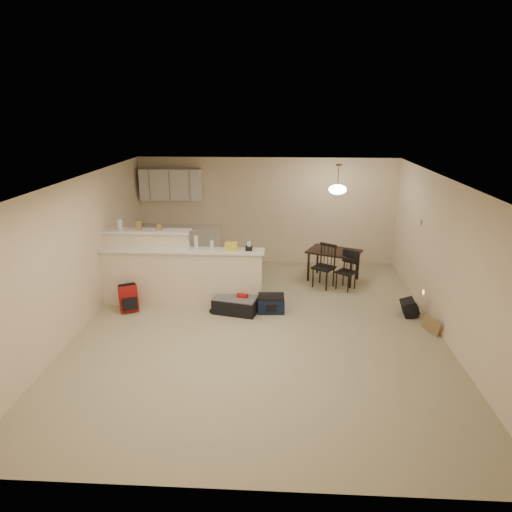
# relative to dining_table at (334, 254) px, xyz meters

# --- Properties ---
(room) EXTENTS (7.00, 7.02, 2.50)m
(room) POSITION_rel_dining_table_xyz_m (-1.48, -2.33, 0.66)
(room) COLOR #BBB18F
(room) RESTS_ON ground
(breakfast_bar) EXTENTS (3.08, 0.58, 1.39)m
(breakfast_bar) POSITION_rel_dining_table_xyz_m (-3.24, -1.35, 0.02)
(breakfast_bar) COLOR beige
(breakfast_bar) RESTS_ON ground
(upper_cabinets) EXTENTS (1.40, 0.34, 0.70)m
(upper_cabinets) POSITION_rel_dining_table_xyz_m (-3.68, 0.99, 1.31)
(upper_cabinets) COLOR white
(upper_cabinets) RESTS_ON room
(kitchen_counter) EXTENTS (1.80, 0.60, 0.90)m
(kitchen_counter) POSITION_rel_dining_table_xyz_m (-3.48, 0.86, -0.14)
(kitchen_counter) COLOR white
(kitchen_counter) RESTS_ON ground
(thermostat) EXTENTS (0.02, 0.12, 0.12)m
(thermostat) POSITION_rel_dining_table_xyz_m (1.50, -0.78, 0.91)
(thermostat) COLOR beige
(thermostat) RESTS_ON room
(jar) EXTENTS (0.10, 0.10, 0.20)m
(jar) POSITION_rel_dining_table_xyz_m (-4.16, -1.21, 0.90)
(jar) COLOR silver
(jar) RESTS_ON breakfast_bar
(cereal_box) EXTENTS (0.10, 0.07, 0.16)m
(cereal_box) POSITION_rel_dining_table_xyz_m (-3.80, -1.21, 0.88)
(cereal_box) COLOR #967A4D
(cereal_box) RESTS_ON breakfast_bar
(small_box) EXTENTS (0.08, 0.06, 0.12)m
(small_box) POSITION_rel_dining_table_xyz_m (-3.41, -1.21, 0.86)
(small_box) COLOR #967A4D
(small_box) RESTS_ON breakfast_bar
(bottle_a) EXTENTS (0.07, 0.07, 0.26)m
(bottle_a) POSITION_rel_dining_table_xyz_m (-2.69, -1.43, 0.63)
(bottle_a) COLOR silver
(bottle_a) RESTS_ON breakfast_bar
(bottle_b) EXTENTS (0.06, 0.06, 0.18)m
(bottle_b) POSITION_rel_dining_table_xyz_m (-2.40, -1.43, 0.59)
(bottle_b) COLOR silver
(bottle_b) RESTS_ON breakfast_bar
(bag_lump) EXTENTS (0.22, 0.18, 0.14)m
(bag_lump) POSITION_rel_dining_table_xyz_m (-2.05, -1.43, 0.57)
(bag_lump) COLOR #967A4D
(bag_lump) RESTS_ON breakfast_bar
(pouch) EXTENTS (0.12, 0.10, 0.08)m
(pouch) POSITION_rel_dining_table_xyz_m (-1.72, -1.43, 0.54)
(pouch) COLOR #967A4D
(pouch) RESTS_ON breakfast_bar
(extra_item_x) EXTENTS (0.06, 0.06, 0.15)m
(extra_item_x) POSITION_rel_dining_table_xyz_m (-2.85, -1.43, 0.58)
(extra_item_x) COLOR silver
(extra_item_x) RESTS_ON breakfast_bar
(extra_item_y) EXTENTS (0.07, 0.07, 0.16)m
(extra_item_y) POSITION_rel_dining_table_xyz_m (-1.72, -1.43, 0.58)
(extra_item_y) COLOR silver
(extra_item_y) RESTS_ON breakfast_bar
(dining_table) EXTENTS (1.27, 1.09, 0.67)m
(dining_table) POSITION_rel_dining_table_xyz_m (0.00, 0.00, 0.00)
(dining_table) COLOR black
(dining_table) RESTS_ON ground
(pendant_lamp) EXTENTS (0.36, 0.36, 0.62)m
(pendant_lamp) POSITION_rel_dining_table_xyz_m (0.00, 0.00, 1.40)
(pendant_lamp) COLOR brown
(pendant_lamp) RESTS_ON room
(dining_chair_near) EXTENTS (0.54, 0.53, 0.90)m
(dining_chair_near) POSITION_rel_dining_table_xyz_m (-0.25, -0.40, -0.14)
(dining_chair_near) COLOR black
(dining_chair_near) RESTS_ON ground
(dining_chair_far) EXTENTS (0.48, 0.47, 0.79)m
(dining_chair_far) POSITION_rel_dining_table_xyz_m (0.20, -0.51, -0.19)
(dining_chair_far) COLOR black
(dining_chair_far) RESTS_ON ground
(suitcase) EXTENTS (0.88, 0.67, 0.27)m
(suitcase) POSITION_rel_dining_table_xyz_m (-1.94, -1.72, -0.46)
(suitcase) COLOR black
(suitcase) RESTS_ON ground
(red_backpack) EXTENTS (0.38, 0.32, 0.48)m
(red_backpack) POSITION_rel_dining_table_xyz_m (-3.92, -1.80, -0.35)
(red_backpack) COLOR #A31412
(red_backpack) RESTS_ON ground
(navy_duffel) EXTENTS (0.50, 0.29, 0.27)m
(navy_duffel) POSITION_rel_dining_table_xyz_m (-1.30, -1.72, -0.46)
(navy_duffel) COLOR #121D39
(navy_duffel) RESTS_ON ground
(black_daypack) EXTENTS (0.25, 0.34, 0.29)m
(black_daypack) POSITION_rel_dining_table_xyz_m (1.18, -1.72, -0.44)
(black_daypack) COLOR black
(black_daypack) RESTS_ON ground
(cardboard_sheet) EXTENTS (0.17, 0.35, 0.29)m
(cardboard_sheet) POSITION_rel_dining_table_xyz_m (1.37, -2.39, -0.44)
(cardboard_sheet) COLOR #967A4D
(cardboard_sheet) RESTS_ON ground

